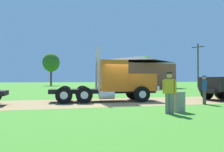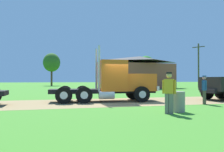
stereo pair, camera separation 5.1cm
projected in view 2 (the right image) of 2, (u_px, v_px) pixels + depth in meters
name	position (u px, v px, depth m)	size (l,w,h in m)	color
ground_plane	(122.00, 102.00, 15.26)	(200.00, 200.00, 0.00)	#43872A
dirt_track	(122.00, 102.00, 15.26)	(120.00, 5.47, 0.01)	#9E8355
truck_foreground_white	(116.00, 82.00, 15.75)	(7.38, 3.01, 3.73)	black
visitor_walking_mid	(169.00, 91.00, 9.99)	(0.49, 0.46, 1.83)	gold
visitor_by_barrel	(204.00, 89.00, 13.78)	(0.47, 0.50, 1.74)	#264C8C
steel_barrel	(178.00, 102.00, 10.55)	(0.63, 0.63, 0.95)	gray
shed_building	(140.00, 73.00, 39.09)	(11.38, 8.09, 5.48)	#964A3C
utility_pole_near	(199.00, 64.00, 40.05)	(1.23, 1.97, 7.83)	#4D4831
tree_mid	(52.00, 63.00, 54.15)	(4.03, 4.03, 7.74)	#513823
tree_right	(146.00, 66.00, 57.48)	(4.62, 4.62, 7.44)	#513823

